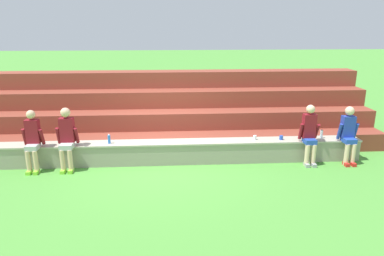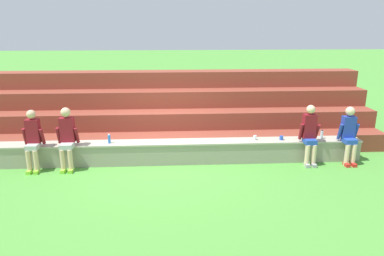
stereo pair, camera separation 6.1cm
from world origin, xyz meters
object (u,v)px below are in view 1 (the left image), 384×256
person_far_left (33,139)px  person_right_of_center (349,133)px  water_bottle_mid_left (109,139)px  person_left_of_center (67,137)px  plastic_cup_right_end (281,138)px  plastic_cup_left_end (255,137)px  water_bottle_near_left (321,134)px  person_center (309,133)px

person_far_left → person_right_of_center: 7.67m
person_far_left → water_bottle_mid_left: bearing=7.7°
person_left_of_center → plastic_cup_right_end: (5.27, 0.22, -0.20)m
person_far_left → plastic_cup_left_end: 5.40m
person_right_of_center → water_bottle_near_left: size_ratio=6.30×
person_center → water_bottle_near_left: person_center is taller
plastic_cup_left_end → person_center: bearing=-13.1°
plastic_cup_right_end → person_far_left: bearing=-177.6°
person_center → person_right_of_center: 0.99m
person_left_of_center → plastic_cup_right_end: person_left_of_center is taller
plastic_cup_right_end → plastic_cup_left_end: 0.67m
person_far_left → water_bottle_near_left: bearing=2.5°
plastic_cup_right_end → water_bottle_near_left: bearing=2.8°
water_bottle_mid_left → person_center: bearing=-2.7°
plastic_cup_left_end → person_right_of_center: bearing=-7.7°
person_center → plastic_cup_left_end: (-1.29, 0.30, -0.19)m
person_left_of_center → water_bottle_mid_left: 0.99m
person_left_of_center → plastic_cup_left_end: size_ratio=13.72×
person_right_of_center → plastic_cup_left_end: bearing=172.3°
person_left_of_center → person_right_of_center: bearing=-0.3°
person_left_of_center → person_center: (5.89, -0.03, -0.02)m
person_far_left → plastic_cup_left_end: bearing=3.2°
person_right_of_center → person_left_of_center: bearing=179.7°
water_bottle_mid_left → plastic_cup_right_end: 4.32m
person_center → water_bottle_mid_left: 4.95m
person_far_left → person_right_of_center: (7.67, -0.00, -0.00)m
person_right_of_center → water_bottle_near_left: 0.64m
person_right_of_center → water_bottle_mid_left: 5.94m
water_bottle_mid_left → plastic_cup_left_end: water_bottle_mid_left is taller
person_center → person_right_of_center: size_ratio=1.04×
person_left_of_center → person_center: 5.89m
person_center → plastic_cup_right_end: (-0.62, 0.25, -0.19)m
person_far_left → person_left_of_center: (0.79, 0.03, 0.04)m
water_bottle_mid_left → plastic_cup_right_end: water_bottle_mid_left is taller
person_far_left → plastic_cup_right_end: 6.06m
person_far_left → person_left_of_center: size_ratio=0.97×
person_center → plastic_cup_right_end: person_center is taller
water_bottle_mid_left → person_far_left: bearing=-172.3°
person_center → water_bottle_near_left: bearing=34.2°
person_far_left → plastic_cup_left_end: (5.39, 0.30, -0.17)m
person_center → plastic_cup_right_end: 0.70m
water_bottle_mid_left → person_right_of_center: bearing=-2.3°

